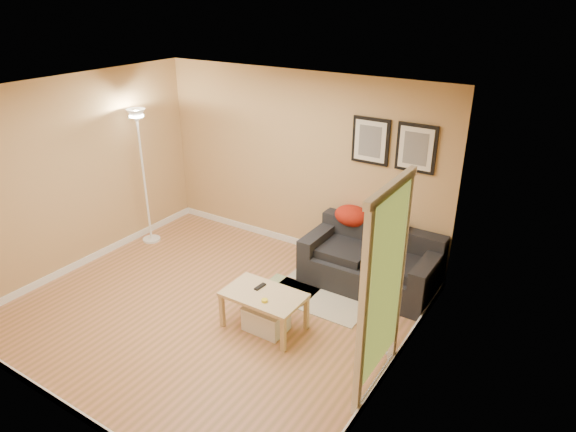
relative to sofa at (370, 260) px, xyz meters
The scene contains 25 objects.
floor 2.09m from the sofa, 132.05° to the right, with size 4.50×4.50×0.00m, color #BA774F.
ceiling 3.03m from the sofa, 132.05° to the right, with size 4.50×4.50×0.00m, color white.
wall_back 1.73m from the sofa, 161.19° to the left, with size 4.50×4.50×0.00m, color tan.
wall_front 3.90m from the sofa, 111.35° to the right, with size 4.50×4.50×0.00m, color tan.
wall_left 4.05m from the sofa, 157.15° to the right, with size 4.00×4.00×0.00m, color tan.
wall_right 1.99m from the sofa, 60.38° to the right, with size 4.00×4.00×0.00m, color tan.
baseboard_back 1.49m from the sofa, 161.57° to the left, with size 4.50×0.02×0.10m, color white.
baseboard_front 3.79m from the sofa, 111.41° to the right, with size 4.50×0.02×0.10m, color white.
baseboard_left 3.94m from the sofa, 157.09° to the right, with size 0.02×4.00×0.10m, color white.
baseboard_right 1.78m from the sofa, 60.66° to the right, with size 0.02×4.00×0.10m, color white.
sofa is the anchor object (origin of this frame).
red_throw 0.67m from the sofa, 144.64° to the left, with size 0.48×0.36×0.28m, color #B62C10, non-canonical shape.
plaid_throw 0.50m from the sofa, 67.48° to the left, with size 0.42×0.26×0.10m, color #A47260, non-canonical shape.
framed_print_left 1.52m from the sofa, 123.99° to the left, with size 0.50×0.04×0.60m, color black, non-canonical shape.
framed_print_right 1.52m from the sofa, 56.01° to the left, with size 0.50×0.04×0.60m, color black, non-canonical shape.
area_rug 0.78m from the sofa, 124.13° to the right, with size 1.25×0.85×0.01m, color beige.
green_runner 1.13m from the sofa, 140.36° to the right, with size 0.70×0.50×0.01m, color #668C4C.
coffee_table 1.63m from the sofa, 113.02° to the right, with size 0.91×0.55×0.45m, color tan, non-canonical shape.
remote_control 1.60m from the sofa, 117.78° to the right, with size 0.05×0.16×0.02m, color black.
tape_roll 1.71m from the sofa, 108.19° to the right, with size 0.07×0.07×0.03m, color yellow.
storage_bin 1.64m from the sofa, 111.34° to the right, with size 0.48×0.35×0.30m, color white, non-canonical shape.
side_table 1.34m from the sofa, 61.44° to the right, with size 0.33×0.33×0.51m, color white, non-canonical shape.
book_stack 1.36m from the sofa, 61.31° to the right, with size 0.17×0.23×0.07m, color #3748A6, non-canonical shape.
floor_lamp 3.49m from the sofa, 169.51° to the right, with size 0.27×0.27×2.05m, color white, non-canonical shape.
doorway 1.98m from the sofa, 63.98° to the right, with size 0.12×1.01×2.13m, color white, non-canonical shape.
Camera 1 is at (3.57, -3.87, 3.57)m, focal length 31.62 mm.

